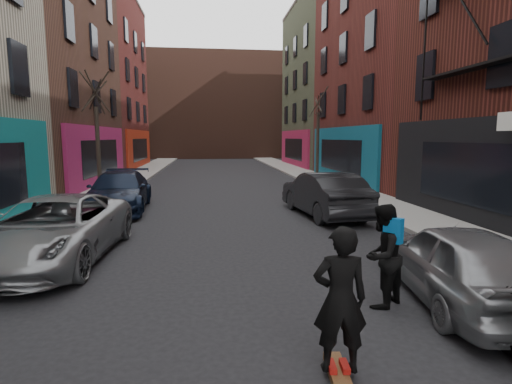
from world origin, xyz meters
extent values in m
cube|color=gray|center=(-6.25, 30.00, 0.07)|extent=(2.50, 84.00, 0.13)
cube|color=gray|center=(6.25, 30.00, 0.07)|extent=(2.50, 84.00, 0.13)
cube|color=#47281E|center=(0.00, 56.00, 7.00)|extent=(40.00, 10.00, 14.00)
imported|color=gray|center=(-4.60, 7.71, 0.75)|extent=(2.78, 5.54, 1.51)
imported|color=black|center=(-4.48, 14.13, 0.77)|extent=(2.41, 5.39, 1.53)
imported|color=gray|center=(3.31, 4.40, 0.71)|extent=(2.19, 4.36, 1.43)
imported|color=black|center=(3.20, 12.22, 0.81)|extent=(2.27, 5.09, 1.62)
cube|color=brown|center=(0.52, 2.48, 0.05)|extent=(0.31, 0.82, 0.10)
imported|color=black|center=(0.52, 2.48, 0.99)|extent=(0.69, 0.49, 1.78)
imported|color=black|center=(1.91, 4.40, 0.89)|extent=(1.09, 1.06, 1.77)
cube|color=#0B5DA7|center=(2.02, 4.26, 1.36)|extent=(0.30, 0.32, 0.42)
camera|label=1|loc=(-1.00, -1.85, 2.89)|focal=28.00mm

